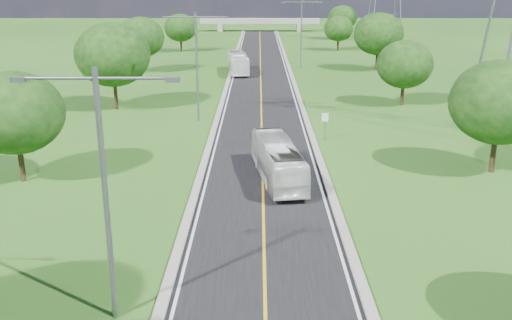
% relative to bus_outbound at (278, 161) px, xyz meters
% --- Properties ---
extents(ground, '(260.00, 260.00, 0.00)m').
position_rel_bus_outbound_xyz_m(ground, '(-1.00, 31.82, -1.38)').
color(ground, '#244F16').
rests_on(ground, ground).
extents(road, '(8.00, 150.00, 0.06)m').
position_rel_bus_outbound_xyz_m(road, '(-1.00, 37.82, -1.35)').
color(road, black).
rests_on(road, ground).
extents(curb_left, '(0.50, 150.00, 0.22)m').
position_rel_bus_outbound_xyz_m(curb_left, '(-5.25, 37.82, -1.27)').
color(curb_left, gray).
rests_on(curb_left, ground).
extents(curb_right, '(0.50, 150.00, 0.22)m').
position_rel_bus_outbound_xyz_m(curb_right, '(3.25, 37.82, -1.27)').
color(curb_right, gray).
rests_on(curb_right, ground).
extents(speed_limit_sign, '(0.55, 0.09, 2.40)m').
position_rel_bus_outbound_xyz_m(speed_limit_sign, '(4.20, 9.80, 0.22)').
color(speed_limit_sign, slate).
rests_on(speed_limit_sign, ground).
extents(overpass, '(30.00, 3.00, 3.20)m').
position_rel_bus_outbound_xyz_m(overpass, '(-1.00, 111.82, 1.03)').
color(overpass, gray).
rests_on(overpass, ground).
extents(streetlight_near_left, '(5.90, 0.25, 10.00)m').
position_rel_bus_outbound_xyz_m(streetlight_near_left, '(-7.00, -16.18, 4.56)').
color(streetlight_near_left, slate).
rests_on(streetlight_near_left, ground).
extents(streetlight_mid_left, '(5.90, 0.25, 10.00)m').
position_rel_bus_outbound_xyz_m(streetlight_mid_left, '(-7.00, 16.82, 4.56)').
color(streetlight_mid_left, slate).
rests_on(streetlight_mid_left, ground).
extents(streetlight_far_right, '(5.90, 0.25, 10.00)m').
position_rel_bus_outbound_xyz_m(streetlight_far_right, '(5.00, 49.82, 4.56)').
color(streetlight_far_right, slate).
rests_on(streetlight_far_right, ground).
extents(tree_lb, '(6.30, 6.30, 7.33)m').
position_rel_bus_outbound_xyz_m(tree_lb, '(-17.00, -0.18, 3.26)').
color(tree_lb, black).
rests_on(tree_lb, ground).
extents(tree_lc, '(7.56, 7.56, 8.79)m').
position_rel_bus_outbound_xyz_m(tree_lc, '(-16.00, 21.82, 4.19)').
color(tree_lc, black).
rests_on(tree_lc, ground).
extents(tree_ld, '(6.72, 6.72, 7.82)m').
position_rel_bus_outbound_xyz_m(tree_ld, '(-18.00, 45.82, 3.57)').
color(tree_ld, black).
rests_on(tree_ld, ground).
extents(tree_le, '(5.88, 5.88, 6.84)m').
position_rel_bus_outbound_xyz_m(tree_le, '(-15.50, 69.82, 2.95)').
color(tree_le, black).
rests_on(tree_le, ground).
extents(tree_rb, '(6.72, 6.72, 7.82)m').
position_rel_bus_outbound_xyz_m(tree_rb, '(15.00, 1.82, 3.57)').
color(tree_rb, black).
rests_on(tree_rb, ground).
extents(tree_rc, '(5.88, 5.88, 6.84)m').
position_rel_bus_outbound_xyz_m(tree_rc, '(14.00, 23.82, 2.95)').
color(tree_rc, black).
rests_on(tree_rc, ground).
extents(tree_rd, '(7.14, 7.14, 8.30)m').
position_rel_bus_outbound_xyz_m(tree_rd, '(16.00, 47.82, 3.88)').
color(tree_rd, black).
rests_on(tree_rd, ground).
extents(tree_re, '(5.46, 5.46, 6.35)m').
position_rel_bus_outbound_xyz_m(tree_re, '(13.50, 71.82, 2.64)').
color(tree_re, black).
rests_on(tree_re, ground).
extents(tree_rf, '(6.30, 6.30, 7.33)m').
position_rel_bus_outbound_xyz_m(tree_rf, '(17.00, 91.82, 3.26)').
color(tree_rf, black).
rests_on(tree_rf, ground).
extents(bus_outbound, '(3.61, 9.71, 2.64)m').
position_rel_bus_outbound_xyz_m(bus_outbound, '(0.00, 0.00, 0.00)').
color(bus_outbound, silver).
rests_on(bus_outbound, road).
extents(bus_inbound, '(3.43, 10.45, 2.86)m').
position_rel_bus_outbound_xyz_m(bus_inbound, '(-4.20, 45.19, 0.11)').
color(bus_inbound, white).
rests_on(bus_inbound, road).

